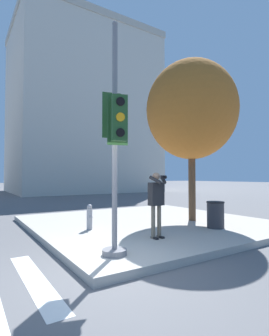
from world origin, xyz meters
name	(u,v)px	position (x,y,z in m)	size (l,w,h in m)	color
ground_plane	(107,274)	(0.00, 0.00, 0.00)	(160.00, 160.00, 0.00)	#5B5B5E
sidewalk_corner	(149,223)	(3.50, 3.50, 0.09)	(8.00, 8.00, 0.18)	#ADA89E
traffic_signal_pole	(114,138)	(0.39, 0.43, 2.63)	(0.58, 1.15, 4.99)	slate
person_photographer	(156,198)	(2.05, 1.14, 1.23)	(0.50, 0.53, 1.75)	black
street_tree	(191,110)	(4.91, 2.66, 4.34)	(3.42, 3.42, 6.05)	brown
fire_hydrant	(90,217)	(0.99, 3.15, 0.56)	(0.17, 0.23, 0.78)	#99999E
trash_bin	(215,215)	(4.48, 1.21, 0.60)	(0.56, 0.56, 0.84)	#2D2D33
building_right	(82,113)	(9.97, 26.56, 9.83)	(16.30, 13.09, 19.64)	beige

